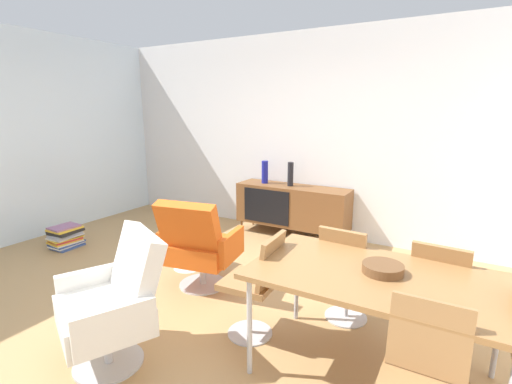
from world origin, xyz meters
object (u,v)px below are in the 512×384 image
Objects in this scene: lounge_chair_red at (198,244)px; dining_chair_back_left at (346,270)px; wooden_bowl_on_table at (383,268)px; fruit_bowl at (186,221)px; dining_chair_back_right at (439,290)px; sideboard at (292,206)px; dining_table at (377,280)px; vase_cobalt at (265,172)px; vase_sculptural_dark at (290,174)px; dining_chair_near_window at (257,281)px; armchair_black_shell at (114,301)px; side_table_round at (187,241)px; magazine_stack at (66,237)px.

dining_chair_back_left is at bearing 5.63° from lounge_chair_red.
fruit_bowl is at bearing 162.77° from wooden_bowl_on_table.
dining_chair_back_right and dining_chair_back_left have the same top height.
dining_table reaches higher than sideboard.
vase_sculptural_dark reaches higher than vase_cobalt.
sideboard is 4.81× the size of vase_sculptural_dark.
sideboard is 1.92m from lounge_chair_red.
vase_sculptural_dark is 2.26m from dining_chair_back_left.
fruit_bowl is (-0.42, 0.32, 0.09)m from lounge_chair_red.
sideboard is 1.69× the size of lounge_chair_red.
lounge_chair_red reaches higher than wooden_bowl_on_table.
vase_sculptural_dark is 1.97m from lounge_chair_red.
fruit_bowl is at bearing 174.64° from dining_chair_back_left.
wooden_bowl_on_table reaches higher than fruit_bowl.
dining_chair_near_window is 1.04m from armchair_black_shell.
side_table_round is at bearing 174.65° from dining_chair_back_left.
fruit_bowl reaches higher than side_table_round.
dining_table is (1.69, -2.34, -0.19)m from vase_sculptural_dark.
vase_cobalt is 0.20× the size of dining_table.
magazine_stack is (-3.66, -0.12, -0.32)m from dining_chair_back_left.
dining_chair_back_left is at bearing 46.03° from dining_chair_near_window.
vase_cobalt is at bearing 132.68° from wooden_bowl_on_table.
dining_chair_back_right is (2.00, -1.78, 0.03)m from sideboard.
sideboard is 3.08× the size of side_table_round.
dining_table is 1.85m from lounge_chair_red.
magazine_stack is at bearing -178.05° from dining_chair_back_left.
wooden_bowl_on_table is 0.27× the size of armchair_black_shell.
fruit_bowl is (0.00, 0.00, 0.23)m from side_table_round.
dining_table is 1.87× the size of dining_chair_near_window.
dining_chair_back_left is 0.77m from dining_chair_near_window.
vase_cobalt is at bearing 180.00° from vase_sculptural_dark.
fruit_bowl is (-0.53, -1.60, -0.33)m from vase_sculptural_dark.
armchair_black_shell is 2.30× the size of magazine_stack.
sideboard is 8.00× the size of fruit_bowl.
wooden_bowl_on_table is 0.27× the size of lounge_chair_red.
dining_chair_near_window is at bearing -62.70° from vase_cobalt.
vase_cobalt reaches higher than magazine_stack.
dining_chair_back_left is 1.00× the size of dining_chair_near_window.
armchair_black_shell is at bearing -146.15° from dining_chair_back_right.
dining_chair_near_window is (0.76, -2.33, 0.03)m from sideboard.
wooden_bowl_on_table is at bearing -17.23° from fruit_bowl.
vase_sculptural_dark is at bearing 108.91° from dining_chair_near_window.
vase_sculptural_dark is 3.11m from armchair_black_shell.
vase_sculptural_dark reaches higher than dining_table.
armchair_black_shell is (-1.25, -1.31, -0.00)m from dining_chair_back_left.
dining_chair_back_right is at bearing -3.90° from fruit_bowl.
dining_chair_back_right is (2.44, -1.78, -0.41)m from vase_cobalt.
magazine_stack is at bearing 172.14° from dining_chair_near_window.
armchair_black_shell is (-1.63, -0.79, -0.30)m from wooden_bowl_on_table.
dining_chair_near_window is at bearing -7.86° from magazine_stack.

